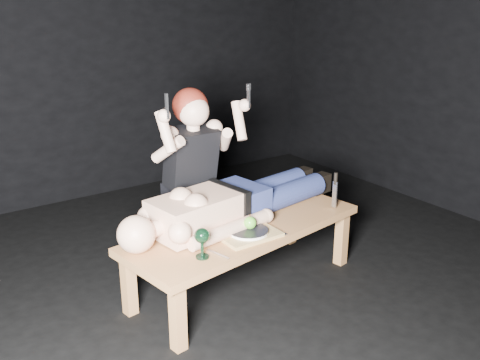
{
  "coord_description": "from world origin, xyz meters",
  "views": [
    {
      "loc": [
        -1.72,
        -2.42,
        1.88
      ],
      "look_at": [
        0.17,
        0.25,
        0.75
      ],
      "focal_mm": 40.36,
      "sensor_mm": 36.0,
      "label": 1
    }
  ],
  "objects_px": {
    "table": "(244,256)",
    "serving_tray": "(248,234)",
    "kneeling_woman": "(186,176)",
    "carving_knife": "(335,191)",
    "goblet": "(202,243)",
    "lying_man": "(236,197)"
  },
  "relations": [
    {
      "from": "table",
      "to": "goblet",
      "type": "distance_m",
      "value": 0.61
    },
    {
      "from": "kneeling_woman",
      "to": "goblet",
      "type": "distance_m",
      "value": 0.83
    },
    {
      "from": "lying_man",
      "to": "table",
      "type": "bearing_deg",
      "value": -110.91
    },
    {
      "from": "table",
      "to": "lying_man",
      "type": "relative_size",
      "value": 0.91
    },
    {
      "from": "kneeling_woman",
      "to": "serving_tray",
      "type": "relative_size",
      "value": 3.63
    },
    {
      "from": "serving_tray",
      "to": "table",
      "type": "bearing_deg",
      "value": 62.87
    },
    {
      "from": "table",
      "to": "goblet",
      "type": "xyz_separation_m",
      "value": [
        -0.46,
        -0.23,
        0.32
      ]
    },
    {
      "from": "lying_man",
      "to": "carving_knife",
      "type": "relative_size",
      "value": 6.83
    },
    {
      "from": "lying_man",
      "to": "kneeling_woman",
      "type": "xyz_separation_m",
      "value": [
        -0.17,
        0.37,
        0.08
      ]
    },
    {
      "from": "lying_man",
      "to": "serving_tray",
      "type": "distance_m",
      "value": 0.34
    },
    {
      "from": "table",
      "to": "serving_tray",
      "type": "xyz_separation_m",
      "value": [
        -0.08,
        -0.15,
        0.24
      ]
    },
    {
      "from": "table",
      "to": "serving_tray",
      "type": "bearing_deg",
      "value": -125.32
    },
    {
      "from": "kneeling_woman",
      "to": "table",
      "type": "bearing_deg",
      "value": -74.42
    },
    {
      "from": "kneeling_woman",
      "to": "goblet",
      "type": "height_order",
      "value": "kneeling_woman"
    },
    {
      "from": "goblet",
      "to": "carving_knife",
      "type": "relative_size",
      "value": 0.69
    },
    {
      "from": "kneeling_woman",
      "to": "carving_knife",
      "type": "bearing_deg",
      "value": -36.89
    },
    {
      "from": "carving_knife",
      "to": "table",
      "type": "bearing_deg",
      "value": 161.72
    },
    {
      "from": "goblet",
      "to": "carving_knife",
      "type": "bearing_deg",
      "value": 5.4
    },
    {
      "from": "table",
      "to": "kneeling_woman",
      "type": "bearing_deg",
      "value": 96.21
    },
    {
      "from": "serving_tray",
      "to": "carving_knife",
      "type": "relative_size",
      "value": 1.4
    },
    {
      "from": "lying_man",
      "to": "serving_tray",
      "type": "xyz_separation_m",
      "value": [
        -0.11,
        -0.3,
        -0.13
      ]
    },
    {
      "from": "kneeling_woman",
      "to": "lying_man",
      "type": "bearing_deg",
      "value": -64.47
    }
  ]
}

